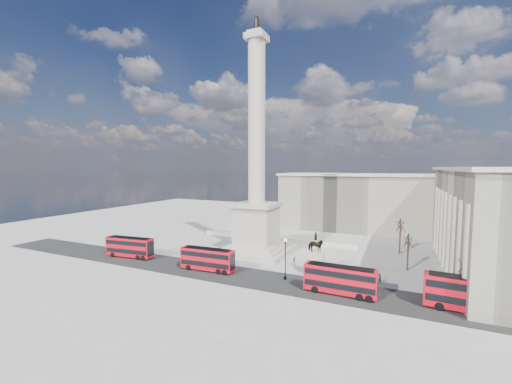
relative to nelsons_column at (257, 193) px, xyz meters
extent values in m
plane|color=#A39F9A|center=(0.00, -5.00, -12.92)|extent=(180.00, 180.00, 0.00)
cube|color=#272727|center=(5.00, -15.00, -12.91)|extent=(120.00, 9.00, 0.01)
cube|color=#AFA392|center=(0.00, 0.00, -12.42)|extent=(14.00, 14.00, 1.00)
cube|color=#AFA392|center=(0.00, 0.00, -11.67)|extent=(12.00, 12.00, 0.50)
cube|color=#AFA392|center=(0.00, 0.00, -11.17)|extent=(10.00, 10.00, 0.50)
cube|color=#AFA392|center=(0.00, 0.00, -6.92)|extent=(8.00, 8.00, 8.00)
cube|color=#AFA392|center=(0.00, 0.00, -2.52)|extent=(9.00, 9.00, 0.80)
cylinder|color=#B8AF98|center=(0.00, 0.00, 14.88)|extent=(3.60, 3.60, 34.00)
cube|color=#AFA392|center=(0.00, 0.00, 32.48)|extent=(4.20, 4.20, 1.20)
cube|color=#AFA392|center=(0.00, 0.00, 33.38)|extent=(3.20, 3.20, 0.60)
cylinder|color=black|center=(0.00, 0.00, 34.98)|extent=(0.90, 0.90, 2.60)
sphere|color=black|center=(0.00, 0.00, 36.58)|extent=(0.70, 0.70, 0.70)
cube|color=beige|center=(0.00, 11.00, -12.37)|extent=(40.00, 0.60, 1.10)
cube|color=#B8B297|center=(45.00, 5.00, -3.92)|extent=(18.00, 45.00, 18.00)
cube|color=beige|center=(45.00, 5.00, 5.38)|extent=(19.00, 46.00, 0.60)
cube|color=#B8B297|center=(20.00, 35.00, -4.92)|extent=(50.00, 16.00, 16.00)
cube|color=beige|center=(20.00, 35.00, 3.38)|extent=(51.00, 17.00, 0.60)
cube|color=red|center=(-22.12, -14.53, -10.71)|extent=(10.42, 3.42, 3.77)
cube|color=black|center=(-22.12, -14.53, -11.38)|extent=(10.02, 3.43, 0.84)
cube|color=black|center=(-22.12, -14.53, -9.71)|extent=(10.02, 3.43, 0.84)
cube|color=black|center=(-22.12, -14.53, -8.80)|extent=(9.38, 3.08, 0.06)
cylinder|color=black|center=(-25.48, -14.90, -12.41)|extent=(1.28, 2.54, 1.02)
cylinder|color=black|center=(-19.27, -14.22, -12.41)|extent=(1.28, 2.54, 1.02)
cylinder|color=black|center=(-18.05, -14.09, -12.41)|extent=(1.28, 2.54, 1.02)
cube|color=red|center=(-2.93, -14.96, -10.76)|extent=(10.10, 2.75, 3.68)
cube|color=black|center=(-2.93, -14.96, -11.42)|extent=(9.70, 2.79, 0.82)
cube|color=black|center=(-2.93, -14.96, -9.78)|extent=(9.70, 2.79, 0.82)
cube|color=black|center=(-2.93, -14.96, -8.89)|extent=(9.09, 2.48, 0.05)
cylinder|color=black|center=(-6.23, -15.12, -12.42)|extent=(1.11, 2.44, 1.00)
cylinder|color=black|center=(-0.13, -14.83, -12.42)|extent=(1.11, 2.44, 1.00)
cylinder|color=black|center=(1.07, -14.77, -12.42)|extent=(1.11, 2.44, 1.00)
cube|color=red|center=(20.53, -15.84, -10.68)|extent=(10.40, 2.60, 3.81)
cube|color=black|center=(20.53, -15.84, -11.36)|extent=(9.99, 2.65, 0.85)
cube|color=black|center=(20.53, -15.84, -9.67)|extent=(9.99, 2.65, 0.85)
cube|color=black|center=(20.53, -15.84, -8.75)|extent=(9.36, 2.34, 0.06)
cylinder|color=black|center=(17.12, -15.76, -12.40)|extent=(1.09, 2.50, 1.03)
cylinder|color=black|center=(23.43, -15.91, -12.40)|extent=(1.09, 2.50, 1.03)
cylinder|color=black|center=(24.67, -15.94, -12.40)|extent=(1.09, 2.50, 1.03)
cube|color=red|center=(36.94, -14.94, -10.51)|extent=(11.30, 3.34, 4.11)
cube|color=black|center=(36.94, -14.94, -11.24)|extent=(10.86, 3.37, 0.91)
cube|color=black|center=(36.94, -14.94, -9.42)|extent=(10.86, 3.37, 0.91)
cube|color=black|center=(36.94, -14.94, -8.43)|extent=(10.17, 3.00, 0.06)
cylinder|color=black|center=(33.27, -14.67, -12.36)|extent=(1.30, 2.73, 1.11)
cylinder|color=black|center=(40.05, -15.17, -12.36)|extent=(1.30, 2.73, 1.11)
cylinder|color=black|center=(11.26, -13.42, -12.65)|extent=(0.47, 0.47, 0.53)
cylinder|color=black|center=(11.26, -13.42, -9.74)|extent=(0.17, 0.17, 6.35)
cylinder|color=black|center=(11.26, -13.42, -6.68)|extent=(0.32, 0.32, 0.32)
sphere|color=silver|center=(11.26, -13.42, -6.31)|extent=(0.59, 0.59, 0.59)
cube|color=beige|center=(15.13, -8.73, -12.70)|extent=(3.50, 2.62, 0.44)
cube|color=beige|center=(15.13, -8.73, -10.99)|extent=(2.80, 1.92, 3.85)
imported|color=black|center=(15.13, -8.73, -7.89)|extent=(2.86, 1.43, 2.36)
cylinder|color=black|center=(15.13, -8.73, -6.41)|extent=(0.44, 0.44, 1.05)
sphere|color=black|center=(15.13, -8.73, -5.66)|extent=(0.31, 0.31, 0.31)
cylinder|color=#332319|center=(36.21, -13.15, -9.44)|extent=(0.28, 0.28, 6.96)
cylinder|color=#332319|center=(29.79, 0.09, -9.58)|extent=(0.31, 0.31, 6.67)
cylinder|color=#332319|center=(28.54, 11.63, -9.10)|extent=(0.33, 0.33, 7.63)
imported|color=#232328|center=(25.62, -8.92, -12.08)|extent=(0.72, 0.65, 1.66)
imported|color=#232328|center=(23.34, -9.31, -12.07)|extent=(1.03, 0.96, 1.69)
imported|color=#232328|center=(10.19, -5.13, -12.14)|extent=(0.63, 0.99, 1.56)
camera|label=1|loc=(27.76, -61.45, 5.71)|focal=22.00mm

